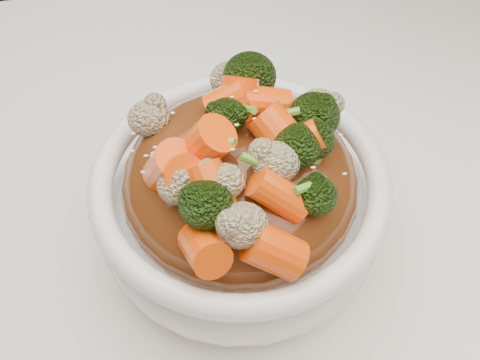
{
  "coord_description": "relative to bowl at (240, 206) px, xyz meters",
  "views": [
    {
      "loc": [
        -0.07,
        -0.26,
        1.17
      ],
      "look_at": [
        -0.03,
        0.0,
        0.83
      ],
      "focal_mm": 42.0,
      "sensor_mm": 36.0,
      "label": 1
    }
  ],
  "objects": [
    {
      "name": "bowl",
      "position": [
        0.0,
        0.0,
        0.0
      ],
      "size": [
        0.28,
        0.28,
        0.09
      ],
      "primitive_type": null,
      "rotation": [
        0.0,
        0.0,
        0.25
      ],
      "color": "white",
      "rests_on": "tablecloth"
    },
    {
      "name": "sauce_base",
      "position": [
        0.0,
        0.0,
        0.03
      ],
      "size": [
        0.22,
        0.22,
        0.1
      ],
      "primitive_type": "ellipsoid",
      "rotation": [
        0.0,
        0.0,
        0.25
      ],
      "color": "#55280E",
      "rests_on": "bowl"
    },
    {
      "name": "cauliflower",
      "position": [
        0.0,
        0.0,
        0.09
      ],
      "size": [
        0.22,
        0.22,
        0.04
      ],
      "primitive_type": null,
      "rotation": [
        0.0,
        0.0,
        0.25
      ],
      "color": "tan",
      "rests_on": "sauce_base"
    },
    {
      "name": "scallions",
      "position": [
        0.0,
        0.0,
        0.1
      ],
      "size": [
        0.17,
        0.17,
        0.02
      ],
      "primitive_type": null,
      "rotation": [
        0.0,
        0.0,
        0.25
      ],
      "color": "#489322",
      "rests_on": "sauce_base"
    },
    {
      "name": "carrots",
      "position": [
        0.0,
        0.0,
        0.1
      ],
      "size": [
        0.22,
        0.22,
        0.05
      ],
      "primitive_type": null,
      "rotation": [
        0.0,
        0.0,
        0.25
      ],
      "color": "#F54C07",
      "rests_on": "sauce_base"
    },
    {
      "name": "sesame_seeds",
      "position": [
        0.0,
        0.0,
        0.1
      ],
      "size": [
        0.2,
        0.2,
        0.01
      ],
      "primitive_type": null,
      "rotation": [
        0.0,
        0.0,
        0.25
      ],
      "color": "beige",
      "rests_on": "sauce_base"
    },
    {
      "name": "tablecloth",
      "position": [
        0.03,
        -0.0,
        -0.06
      ],
      "size": [
        1.2,
        0.8,
        0.04
      ],
      "primitive_type": "cube",
      "color": "white",
      "rests_on": "dining_table"
    },
    {
      "name": "broccoli",
      "position": [
        0.0,
        0.0,
        0.1
      ],
      "size": [
        0.22,
        0.22,
        0.05
      ],
      "primitive_type": null,
      "rotation": [
        0.0,
        0.0,
        0.25
      ],
      "color": "black",
      "rests_on": "sauce_base"
    }
  ]
}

